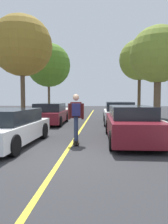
{
  "coord_description": "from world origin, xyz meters",
  "views": [
    {
      "loc": [
        1.09,
        -6.17,
        1.67
      ],
      "look_at": [
        0.05,
        6.54,
        0.85
      ],
      "focal_mm": 33.98,
      "sensor_mm": 36.0,
      "label": 1
    }
  ],
  "objects_px": {
    "parked_car_left_nearest": "(8,127)",
    "skateboard": "(76,142)",
    "street_tree_right_near": "(140,60)",
    "street_tree_left_near": "(49,65)",
    "street_tree_left_nearest": "(22,46)",
    "parked_car_right_nearest": "(131,124)",
    "street_tree_right_nearest": "(158,55)",
    "parked_car_right_near": "(119,113)",
    "parked_car_left_near": "(50,114)",
    "skateboarder": "(76,115)"
  },
  "relations": [
    {
      "from": "street_tree_right_nearest",
      "to": "skateboard",
      "type": "distance_m",
      "value": 8.22
    },
    {
      "from": "parked_car_left_near",
      "to": "parked_car_right_near",
      "type": "relative_size",
      "value": 0.99
    },
    {
      "from": "parked_car_left_nearest",
      "to": "street_tree_left_nearest",
      "type": "xyz_separation_m",
      "value": [
        -2.23,
        7.44,
        4.71
      ]
    },
    {
      "from": "street_tree_left_nearest",
      "to": "street_tree_left_near",
      "type": "xyz_separation_m",
      "value": [
        0.0,
        7.56,
        -0.17
      ]
    },
    {
      "from": "street_tree_left_near",
      "to": "street_tree_left_nearest",
      "type": "bearing_deg",
      "value": -90.0
    },
    {
      "from": "parked_car_left_nearest",
      "to": "skateboard",
      "type": "distance_m",
      "value": 2.5
    },
    {
      "from": "street_tree_right_nearest",
      "to": "skateboarder",
      "type": "height_order",
      "value": "street_tree_right_nearest"
    },
    {
      "from": "street_tree_right_near",
      "to": "parked_car_right_near",
      "type": "bearing_deg",
      "value": -112.9
    },
    {
      "from": "skateboard",
      "to": "parked_car_left_near",
      "type": "bearing_deg",
      "value": 112.01
    },
    {
      "from": "parked_car_right_near",
      "to": "street_tree_right_nearest",
      "type": "xyz_separation_m",
      "value": [
        2.23,
        -0.91,
        3.57
      ]
    },
    {
      "from": "parked_car_right_near",
      "to": "street_tree_right_nearest",
      "type": "bearing_deg",
      "value": -22.1
    },
    {
      "from": "street_tree_right_near",
      "to": "street_tree_left_near",
      "type": "bearing_deg",
      "value": 162.17
    },
    {
      "from": "parked_car_left_near",
      "to": "skateboard",
      "type": "distance_m",
      "value": 6.49
    },
    {
      "from": "skateboard",
      "to": "street_tree_left_nearest",
      "type": "bearing_deg",
      "value": 123.18
    },
    {
      "from": "parked_car_left_near",
      "to": "parked_car_right_nearest",
      "type": "relative_size",
      "value": 0.91
    },
    {
      "from": "parked_car_left_nearest",
      "to": "street_tree_left_near",
      "type": "bearing_deg",
      "value": 98.46
    },
    {
      "from": "street_tree_right_nearest",
      "to": "parked_car_right_near",
      "type": "bearing_deg",
      "value": 157.9
    },
    {
      "from": "skateboard",
      "to": "skateboarder",
      "type": "relative_size",
      "value": 0.5
    },
    {
      "from": "parked_car_right_nearest",
      "to": "skateboard",
      "type": "height_order",
      "value": "parked_car_right_nearest"
    },
    {
      "from": "street_tree_left_near",
      "to": "street_tree_right_nearest",
      "type": "xyz_separation_m",
      "value": [
        8.96,
        -9.07,
        -0.9
      ]
    },
    {
      "from": "parked_car_right_nearest",
      "to": "street_tree_left_near",
      "type": "bearing_deg",
      "value": 115.86
    },
    {
      "from": "parked_car_right_nearest",
      "to": "street_tree_left_near",
      "type": "xyz_separation_m",
      "value": [
        -6.72,
        13.88,
        4.5
      ]
    },
    {
      "from": "parked_car_left_near",
      "to": "street_tree_right_nearest",
      "type": "bearing_deg",
      "value": -3.26
    },
    {
      "from": "parked_car_right_near",
      "to": "skateboarder",
      "type": "height_order",
      "value": "skateboarder"
    },
    {
      "from": "parked_car_left_nearest",
      "to": "parked_car_right_nearest",
      "type": "height_order",
      "value": "parked_car_right_nearest"
    },
    {
      "from": "street_tree_right_nearest",
      "to": "parked_car_left_nearest",
      "type": "bearing_deg",
      "value": -138.56
    },
    {
      "from": "parked_car_left_nearest",
      "to": "parked_car_right_nearest",
      "type": "distance_m",
      "value": 4.63
    },
    {
      "from": "street_tree_left_nearest",
      "to": "skateboarder",
      "type": "xyz_separation_m",
      "value": [
        4.66,
        -7.15,
        -4.26
      ]
    },
    {
      "from": "parked_car_right_nearest",
      "to": "skateboard",
      "type": "distance_m",
      "value": 2.3
    },
    {
      "from": "street_tree_left_nearest",
      "to": "parked_car_left_near",
      "type": "bearing_deg",
      "value": -26.73
    },
    {
      "from": "street_tree_left_nearest",
      "to": "skateboarder",
      "type": "relative_size",
      "value": 4.27
    },
    {
      "from": "parked_car_right_near",
      "to": "street_tree_left_near",
      "type": "height_order",
      "value": "street_tree_left_near"
    },
    {
      "from": "parked_car_left_nearest",
      "to": "street_tree_right_near",
      "type": "height_order",
      "value": "street_tree_right_near"
    },
    {
      "from": "parked_car_left_near",
      "to": "parked_car_left_nearest",
      "type": "bearing_deg",
      "value": -89.99
    },
    {
      "from": "parked_car_right_nearest",
      "to": "street_tree_right_near",
      "type": "bearing_deg",
      "value": 78.53
    },
    {
      "from": "parked_car_right_nearest",
      "to": "parked_car_right_near",
      "type": "relative_size",
      "value": 1.08
    },
    {
      "from": "street_tree_right_near",
      "to": "skateboard",
      "type": "relative_size",
      "value": 7.86
    },
    {
      "from": "parked_car_left_nearest",
      "to": "parked_car_right_nearest",
      "type": "bearing_deg",
      "value": 14.06
    },
    {
      "from": "parked_car_right_nearest",
      "to": "street_tree_right_nearest",
      "type": "relative_size",
      "value": 0.8
    },
    {
      "from": "parked_car_left_nearest",
      "to": "street_tree_left_near",
      "type": "height_order",
      "value": "street_tree_left_near"
    },
    {
      "from": "parked_car_left_near",
      "to": "street_tree_left_nearest",
      "type": "bearing_deg",
      "value": 153.27
    },
    {
      "from": "parked_car_right_nearest",
      "to": "street_tree_left_nearest",
      "type": "relative_size",
      "value": 0.64
    },
    {
      "from": "parked_car_right_near",
      "to": "skateboard",
      "type": "relative_size",
      "value": 5.02
    },
    {
      "from": "parked_car_left_nearest",
      "to": "street_tree_left_nearest",
      "type": "relative_size",
      "value": 0.58
    },
    {
      "from": "street_tree_left_near",
      "to": "street_tree_right_nearest",
      "type": "height_order",
      "value": "street_tree_left_near"
    },
    {
      "from": "street_tree_right_near",
      "to": "skateboarder",
      "type": "relative_size",
      "value": 3.95
    },
    {
      "from": "parked_car_left_nearest",
      "to": "skateboard",
      "type": "height_order",
      "value": "parked_car_left_nearest"
    },
    {
      "from": "parked_car_right_near",
      "to": "parked_car_left_nearest",
      "type": "bearing_deg",
      "value": -123.3
    },
    {
      "from": "skateboard",
      "to": "parked_car_right_nearest",
      "type": "bearing_deg",
      "value": 21.14
    },
    {
      "from": "parked_car_right_near",
      "to": "street_tree_right_nearest",
      "type": "height_order",
      "value": "street_tree_right_nearest"
    }
  ]
}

